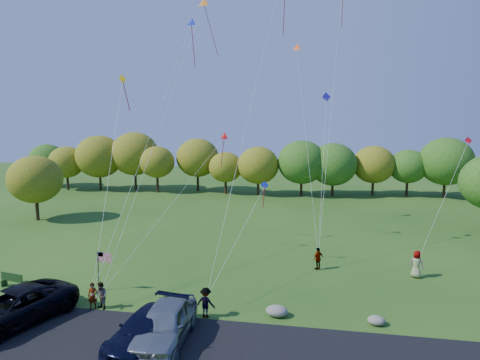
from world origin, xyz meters
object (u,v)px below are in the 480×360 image
at_px(minivan_dark, 14,307).
at_px(flyer_c, 206,303).
at_px(flyer_b, 101,296).
at_px(minivan_navy, 146,329).
at_px(flyer_a, 93,296).
at_px(flyer_e, 417,264).
at_px(park_bench, 13,280).
at_px(trash_barrel, 59,292).
at_px(minivan_silver, 165,324).
at_px(flyer_d, 318,259).

height_order(minivan_dark, flyer_c, minivan_dark).
distance_m(flyer_b, flyer_c, 6.14).
xyz_separation_m(minivan_navy, flyer_a, (-4.62, 3.28, -0.10)).
xyz_separation_m(flyer_e, park_bench, (-26.05, -6.44, -0.42)).
xyz_separation_m(flyer_b, park_bench, (-7.19, 1.94, -0.27)).
bearing_deg(trash_barrel, minivan_silver, -24.68).
xyz_separation_m(minivan_dark, flyer_d, (15.86, 11.33, -0.17)).
bearing_deg(park_bench, trash_barrel, -5.81).
xyz_separation_m(flyer_c, flyer_d, (6.09, 8.69, -0.03)).
xyz_separation_m(minivan_dark, park_bench, (-3.56, 4.46, -0.45)).
xyz_separation_m(flyer_c, park_bench, (-13.33, 1.82, -0.32)).
xyz_separation_m(minivan_silver, trash_barrel, (-8.02, 3.69, -0.51)).
bearing_deg(minivan_navy, minivan_silver, 33.99).
bearing_deg(park_bench, flyer_d, 29.71).
height_order(minivan_silver, flyer_d, minivan_silver).
distance_m(minivan_navy, flyer_d, 14.57).
distance_m(flyer_d, trash_barrel, 17.34).
bearing_deg(minivan_silver, park_bench, 155.91).
distance_m(minivan_navy, park_bench, 12.44).
relative_size(flyer_d, trash_barrel, 1.63).
bearing_deg(flyer_a, flyer_b, -10.01).
bearing_deg(minivan_navy, flyer_b, 151.07).
distance_m(flyer_b, park_bench, 7.46).
distance_m(minivan_navy, flyer_b, 5.25).
distance_m(minivan_dark, trash_barrel, 3.36).
distance_m(minivan_dark, minivan_navy, 7.77).
xyz_separation_m(flyer_c, flyer_e, (12.72, 8.27, 0.10)).
relative_size(flyer_c, flyer_e, 0.89).
distance_m(flyer_a, flyer_d, 15.50).
relative_size(flyer_a, flyer_e, 0.81).
distance_m(minivan_dark, park_bench, 5.72).
distance_m(flyer_a, trash_barrel, 2.73).
height_order(flyer_b, park_bench, flyer_b).
distance_m(flyer_e, trash_barrel, 23.27).
bearing_deg(trash_barrel, flyer_a, -16.43).
height_order(flyer_a, trash_barrel, flyer_a).
bearing_deg(park_bench, flyer_b, -4.85).
xyz_separation_m(flyer_a, flyer_e, (19.38, 8.38, 0.18)).
bearing_deg(minivan_silver, flyer_c, 65.47).
bearing_deg(trash_barrel, flyer_e, 19.10).
xyz_separation_m(flyer_e, trash_barrel, (-21.98, -7.61, -0.44)).
relative_size(flyer_e, trash_barrel, 1.90).
height_order(flyer_c, park_bench, flyer_c).
xyz_separation_m(flyer_b, trash_barrel, (-3.13, 0.77, -0.30)).
relative_size(flyer_b, park_bench, 0.90).
bearing_deg(minivan_dark, flyer_d, 54.71).
relative_size(minivan_silver, flyer_e, 2.96).
xyz_separation_m(minivan_dark, minivan_navy, (7.73, -0.76, -0.12)).
height_order(minivan_silver, flyer_c, minivan_silver).
relative_size(minivan_silver, park_bench, 3.15).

